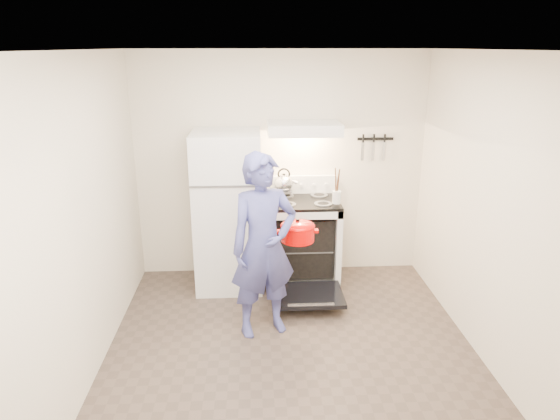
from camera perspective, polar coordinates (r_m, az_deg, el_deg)
The scene contains 15 objects.
floor at distance 4.43m, azimuth 1.42°, elevation -16.56°, with size 3.60×3.60×0.00m, color #4A3C33.
back_wall at distance 5.58m, azimuth 0.06°, elevation 5.03°, with size 3.20×0.02×2.50m, color beige.
refrigerator at distance 5.35m, azimuth -5.95°, elevation -0.12°, with size 0.70×0.70×1.70m, color white.
stove_body at distance 5.53m, azimuth 2.63°, elevation -3.73°, with size 0.76×0.65×0.92m, color white.
cooktop at distance 5.37m, azimuth 2.70°, elevation 0.98°, with size 0.76×0.65×0.03m, color black.
backsplash at distance 5.61m, azimuth 2.43°, elevation 2.97°, with size 0.76×0.07×0.20m, color white.
oven_door at distance 5.13m, azimuth 3.24°, elevation -9.69°, with size 0.70×0.54×0.04m, color black.
oven_rack at distance 5.53m, azimuth 2.63°, elevation -3.92°, with size 0.60×0.52×0.01m, color slate.
range_hood at distance 5.26m, azimuth 2.75°, elevation 9.31°, with size 0.76×0.50×0.12m, color white.
knife_strip at distance 5.66m, azimuth 10.85°, elevation 8.00°, with size 0.40×0.02×0.03m, color black.
pizza_stone at distance 5.53m, azimuth 1.97°, elevation -3.75°, with size 0.36×0.36×0.02m, color #8D704E.
tea_kettle at distance 5.48m, azimuth 0.44°, elevation 3.21°, with size 0.25×0.21×0.31m, color #B7B7BC, non-canonical shape.
utensil_jar at distance 5.17m, azimuth 6.49°, elevation 1.47°, with size 0.09×0.09×0.13m, color silver.
person at distance 4.42m, azimuth -1.88°, elevation -4.18°, with size 0.61×0.40×1.68m, color navy.
dutch_oven at distance 4.66m, azimuth 2.02°, elevation -2.66°, with size 0.39×0.32×0.25m, color #E10300, non-canonical shape.
Camera 1 is at (-0.31, -3.62, 2.53)m, focal length 32.00 mm.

